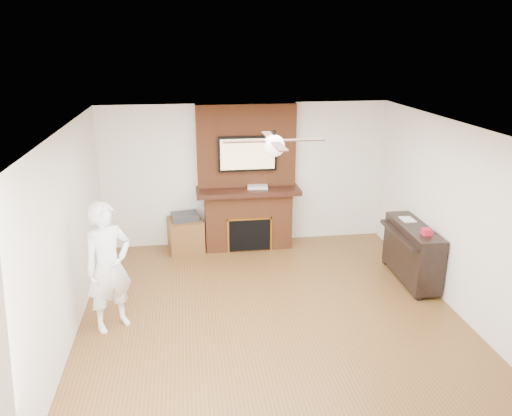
{
  "coord_description": "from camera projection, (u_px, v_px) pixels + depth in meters",
  "views": [
    {
      "loc": [
        -1.04,
        -5.71,
        3.5
      ],
      "look_at": [
        -0.08,
        0.9,
        1.25
      ],
      "focal_mm": 35.0,
      "sensor_mm": 36.0,
      "label": 1
    }
  ],
  "objects": [
    {
      "name": "person",
      "position": [
        109.0,
        267.0,
        6.17
      ],
      "size": [
        0.74,
        0.68,
        1.68
      ],
      "primitive_type": "imported",
      "rotation": [
        0.0,
        0.0,
        0.59
      ],
      "color": "white",
      "rests_on": "ground"
    },
    {
      "name": "ceiling_fan",
      "position": [
        274.0,
        145.0,
        5.87
      ],
      "size": [
        1.21,
        1.21,
        0.31
      ],
      "color": "black",
      "rests_on": "room_shell"
    },
    {
      "name": "candle_cream",
      "position": [
        256.0,
        246.0,
        8.81
      ],
      "size": [
        0.08,
        0.08,
        0.11
      ],
      "primitive_type": "cylinder",
      "color": "beige",
      "rests_on": "ground"
    },
    {
      "name": "candle_green",
      "position": [
        246.0,
        248.0,
        8.75
      ],
      "size": [
        0.06,
        0.06,
        0.09
      ],
      "primitive_type": "cylinder",
      "color": "#3A7830",
      "rests_on": "ground"
    },
    {
      "name": "candle_cream_extra",
      "position": [
        234.0,
        247.0,
        8.76
      ],
      "size": [
        0.08,
        0.08,
        0.11
      ],
      "primitive_type": "cylinder",
      "color": "#CDA3A8",
      "rests_on": "ground"
    },
    {
      "name": "tv",
      "position": [
        247.0,
        154.0,
        8.43
      ],
      "size": [
        1.0,
        0.08,
        0.6
      ],
      "color": "black",
      "rests_on": "fireplace"
    },
    {
      "name": "fireplace",
      "position": [
        247.0,
        192.0,
        8.69
      ],
      "size": [
        1.78,
        0.64,
        2.5
      ],
      "color": "brown",
      "rests_on": "ground"
    },
    {
      "name": "cable_box",
      "position": [
        258.0,
        187.0,
        8.58
      ],
      "size": [
        0.37,
        0.24,
        0.05
      ],
      "primitive_type": "cube",
      "rotation": [
        0.0,
        0.0,
        -0.12
      ],
      "color": "silver",
      "rests_on": "fireplace"
    },
    {
      "name": "piano",
      "position": [
        412.0,
        251.0,
        7.53
      ],
      "size": [
        0.54,
        1.36,
        0.97
      ],
      "rotation": [
        0.0,
        0.0,
        -0.03
      ],
      "color": "black",
      "rests_on": "ground"
    },
    {
      "name": "room_shell",
      "position": [
        273.0,
        230.0,
        6.22
      ],
      "size": [
        5.36,
        5.86,
        2.86
      ],
      "color": "brown",
      "rests_on": "ground"
    },
    {
      "name": "candle_blue",
      "position": [
        260.0,
        246.0,
        8.84
      ],
      "size": [
        0.06,
        0.06,
        0.09
      ],
      "primitive_type": "cylinder",
      "color": "#2B4B82",
      "rests_on": "ground"
    },
    {
      "name": "side_table",
      "position": [
        186.0,
        233.0,
        8.7
      ],
      "size": [
        0.66,
        0.66,
        0.67
      ],
      "rotation": [
        0.0,
        0.0,
        0.14
      ],
      "color": "brown",
      "rests_on": "ground"
    },
    {
      "name": "candle_orange",
      "position": [
        235.0,
        246.0,
        8.8
      ],
      "size": [
        0.08,
        0.08,
        0.11
      ],
      "primitive_type": "cylinder",
      "color": "red",
      "rests_on": "ground"
    }
  ]
}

